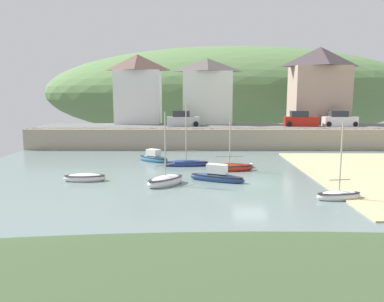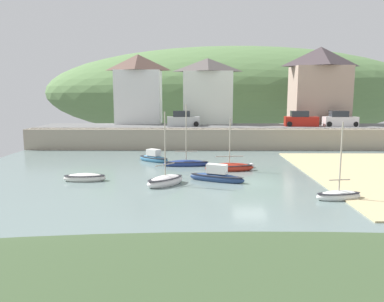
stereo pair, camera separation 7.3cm
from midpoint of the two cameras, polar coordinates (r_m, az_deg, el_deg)
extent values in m
cube|color=slate|center=(28.34, 8.73, -4.68)|extent=(48.00, 40.00, 0.06)
ellipsoid|color=#3B4F30|center=(13.49, 19.07, -19.04)|extent=(44.00, 10.00, 0.55)
cube|color=#9F927E|center=(44.79, 5.66, 1.85)|extent=(48.00, 2.40, 2.40)
cube|color=#606060|center=(48.34, 5.28, 3.72)|extent=(48.00, 9.00, 0.10)
ellipsoid|color=#577A47|center=(82.89, 6.13, 8.73)|extent=(80.00, 44.00, 19.11)
cube|color=silver|center=(53.08, -8.16, 8.07)|extent=(6.13, 4.10, 7.24)
pyramid|color=brown|center=(53.25, -8.27, 13.13)|extent=(6.43, 4.40, 2.16)
cube|color=white|center=(52.52, 2.27, 8.06)|extent=(6.60, 4.34, 7.08)
pyramid|color=#554E4C|center=(52.67, 2.29, 12.89)|extent=(6.90, 4.64, 1.79)
cube|color=tan|center=(55.17, 18.54, 8.01)|extent=(7.34, 5.25, 7.77)
pyramid|color=#443A3D|center=(55.40, 18.81, 13.37)|extent=(7.64, 5.55, 2.59)
ellipsoid|color=white|center=(25.06, 21.23, -6.40)|extent=(2.99, 1.37, 0.73)
ellipsoid|color=black|center=(25.01, 21.26, -5.95)|extent=(2.93, 1.35, 0.12)
cylinder|color=#B2A893|center=(24.56, 21.54, -0.81)|extent=(0.09, 0.09, 4.21)
cylinder|color=gray|center=(24.82, 21.36, -4.07)|extent=(1.37, 0.28, 0.07)
ellipsoid|color=teal|center=(36.61, -5.90, -1.25)|extent=(3.52, 3.02, 0.73)
ellipsoid|color=black|center=(36.57, -5.90, -0.93)|extent=(3.45, 2.96, 0.12)
cube|color=silver|center=(36.50, -5.91, -0.21)|extent=(1.48, 1.40, 0.60)
ellipsoid|color=navy|center=(28.21, 3.69, -4.15)|extent=(4.33, 2.55, 0.78)
ellipsoid|color=black|center=(28.17, 3.70, -3.73)|extent=(4.24, 2.50, 0.12)
cube|color=silver|center=(28.06, 3.71, -2.70)|extent=(1.64, 1.19, 0.68)
ellipsoid|color=#A72718|center=(32.19, 5.61, -2.55)|extent=(4.29, 1.75, 0.84)
ellipsoid|color=black|center=(32.14, 5.61, -2.15)|extent=(4.21, 1.72, 0.12)
cylinder|color=#B2A893|center=(31.82, 5.67, 1.52)|extent=(0.09, 0.09, 3.76)
cylinder|color=gray|center=(32.01, 5.63, -0.80)|extent=(2.35, 0.33, 0.07)
ellipsoid|color=white|center=(27.01, -4.11, -4.64)|extent=(3.16, 3.24, 0.93)
ellipsoid|color=black|center=(26.96, -4.11, -4.11)|extent=(3.09, 3.18, 0.12)
cylinder|color=#B2A893|center=(26.52, -4.17, 1.09)|extent=(0.09, 0.09, 4.51)
cylinder|color=gray|center=(26.76, -4.14, -2.05)|extent=(1.28, 1.36, 0.07)
ellipsoid|color=silver|center=(29.37, -15.99, -3.97)|extent=(3.20, 1.28, 0.75)
ellipsoid|color=black|center=(29.33, -16.00, -3.58)|extent=(3.14, 1.25, 0.12)
ellipsoid|color=navy|center=(34.08, -0.97, -1.95)|extent=(4.22, 1.28, 0.70)
ellipsoid|color=black|center=(34.05, -0.97, -1.63)|extent=(4.14, 1.25, 0.12)
cylinder|color=#B2A893|center=(33.68, -0.98, 2.82)|extent=(0.09, 0.09, 4.99)
cylinder|color=gray|center=(33.89, -0.97, -0.05)|extent=(1.99, 0.21, 0.07)
cube|color=#B1B7B8|center=(48.14, -1.42, 4.51)|extent=(4.22, 2.01, 1.20)
cube|color=#282D33|center=(48.09, -1.72, 5.64)|extent=(2.21, 1.66, 0.80)
cylinder|color=black|center=(48.93, 0.55, 4.25)|extent=(0.64, 0.22, 0.64)
cylinder|color=black|center=(47.34, 0.55, 4.10)|extent=(0.64, 0.22, 0.64)
cylinder|color=black|center=(49.04, -3.32, 4.24)|extent=(0.64, 0.22, 0.64)
cylinder|color=black|center=(47.45, -3.44, 4.10)|extent=(0.64, 0.22, 0.64)
cube|color=#AD1D13|center=(49.96, 16.08, 4.33)|extent=(4.24, 2.07, 1.20)
cube|color=#282D33|center=(49.83, 15.85, 5.42)|extent=(2.23, 1.68, 0.80)
cylinder|color=black|center=(51.21, 17.61, 4.04)|extent=(0.64, 0.22, 0.64)
cylinder|color=black|center=(49.68, 18.15, 3.89)|extent=(0.64, 0.22, 0.64)
cylinder|color=black|center=(50.33, 14.01, 4.12)|extent=(0.64, 0.22, 0.64)
cylinder|color=black|center=(48.78, 14.45, 3.97)|extent=(0.64, 0.22, 0.64)
cube|color=silver|center=(51.51, 21.41, 4.19)|extent=(4.15, 1.83, 1.20)
cube|color=#282D33|center=(51.37, 21.21, 5.25)|extent=(2.15, 1.56, 0.80)
cylinder|color=black|center=(52.88, 22.76, 3.91)|extent=(0.64, 0.22, 0.64)
cylinder|color=black|center=(51.41, 23.43, 3.75)|extent=(0.64, 0.22, 0.64)
cylinder|color=black|center=(51.72, 19.37, 4.00)|extent=(0.64, 0.22, 0.64)
cylinder|color=black|center=(50.21, 19.95, 3.85)|extent=(0.64, 0.22, 0.64)
sphere|color=silver|center=(33.66, 8.91, -2.25)|extent=(0.52, 0.52, 0.52)
camera|label=1|loc=(0.04, -90.06, -0.01)|focal=35.26mm
camera|label=2|loc=(0.04, 89.94, 0.01)|focal=35.26mm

